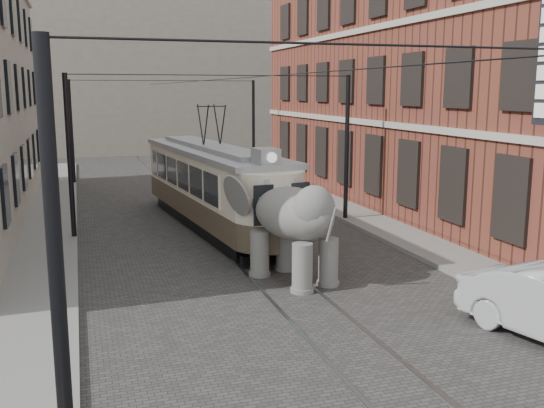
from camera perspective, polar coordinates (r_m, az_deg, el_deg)
name	(u,v)px	position (r m, az deg, el deg)	size (l,w,h in m)	color
ground	(269,272)	(18.64, -0.28, -6.32)	(120.00, 120.00, 0.00)	#3D3B39
tram_rails	(269,272)	(18.64, -0.28, -6.29)	(1.54, 80.00, 0.02)	slate
sidewalk_right	(442,254)	(21.13, 15.51, -4.48)	(2.00, 60.00, 0.15)	slate
sidewalk_left	(39,290)	(17.90, -20.76, -7.51)	(2.00, 60.00, 0.15)	slate
brick_building	(434,77)	(30.72, 14.78, 11.30)	(8.00, 26.00, 12.00)	brown
distant_block	(136,72)	(57.31, -12.50, 11.88)	(28.00, 10.00, 14.00)	gray
catenary	(223,156)	(22.75, -4.52, 4.43)	(11.00, 30.20, 6.00)	black
tram	(212,167)	(24.35, -5.55, 3.42)	(2.51, 12.17, 4.83)	beige
elephant	(293,229)	(17.49, 1.99, -2.35)	(2.71, 4.92, 3.01)	slate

